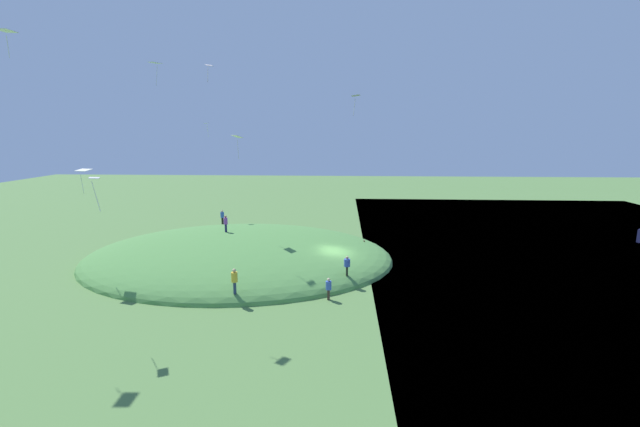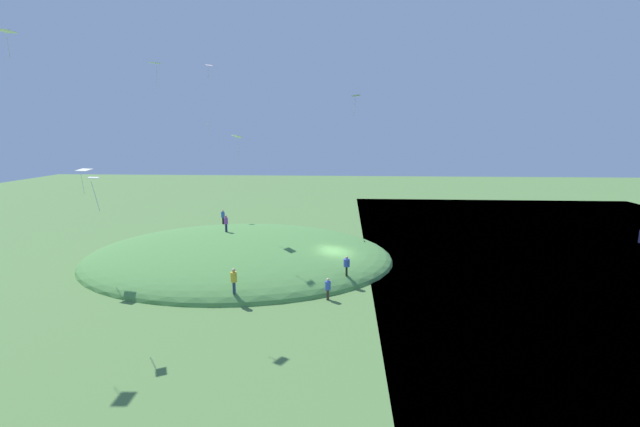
% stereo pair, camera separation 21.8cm
% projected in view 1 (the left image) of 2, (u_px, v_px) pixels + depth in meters
% --- Properties ---
extents(ground_plane, '(160.00, 160.00, 0.00)m').
position_uv_depth(ground_plane, '(336.00, 269.00, 37.66)').
color(ground_plane, '#537C3E').
extents(grass_hill, '(28.98, 23.70, 4.30)m').
position_uv_depth(grass_hill, '(239.00, 258.00, 40.85)').
color(grass_hill, '#4F8841').
rests_on(grass_hill, ground_plane).
extents(person_walking_path, '(0.51, 0.51, 1.67)m').
position_uv_depth(person_walking_path, '(226.00, 222.00, 41.96)').
color(person_walking_path, '#1F244C').
rests_on(person_walking_path, grass_hill).
extents(person_on_hilltop, '(0.48, 0.48, 1.84)m').
position_uv_depth(person_on_hilltop, '(234.00, 278.00, 29.61)').
color(person_on_hilltop, navy).
rests_on(person_on_hilltop, grass_hill).
extents(person_with_child, '(0.56, 0.56, 1.67)m').
position_uv_depth(person_with_child, '(222.00, 215.00, 48.75)').
color(person_with_child, black).
rests_on(person_with_child, grass_hill).
extents(person_near_shore, '(0.52, 0.52, 1.56)m').
position_uv_depth(person_near_shore, '(347.00, 264.00, 33.10)').
color(person_near_shore, black).
rests_on(person_near_shore, grass_hill).
extents(person_watching_kites, '(0.51, 0.51, 1.63)m').
position_uv_depth(person_watching_kites, '(329.00, 286.00, 30.50)').
color(person_watching_kites, '#3E2B23').
rests_on(person_watching_kites, ground_plane).
extents(kite_0, '(0.79, 1.10, 1.51)m').
position_uv_depth(kite_0, '(6.00, 31.00, 24.73)').
color(kite_0, silver).
extents(kite_1, '(0.81, 0.92, 2.04)m').
position_uv_depth(kite_1, '(94.00, 181.00, 24.39)').
color(kite_1, silver).
extents(kite_2, '(0.87, 0.96, 1.54)m').
position_uv_depth(kite_2, '(155.00, 64.00, 27.50)').
color(kite_2, white).
extents(kite_3, '(0.62, 0.82, 1.61)m').
position_uv_depth(kite_3, '(206.00, 124.00, 50.88)').
color(kite_3, white).
extents(kite_4, '(0.74, 0.74, 1.53)m').
position_uv_depth(kite_4, '(209.00, 67.00, 36.71)').
color(kite_4, white).
extents(kite_5, '(0.84, 1.11, 1.80)m').
position_uv_depth(kite_5, '(356.00, 96.00, 37.13)').
color(kite_5, silver).
extents(kite_6, '(1.26, 1.03, 1.99)m').
position_uv_depth(kite_6, '(83.00, 171.00, 32.97)').
color(kite_6, white).
extents(kite_7, '(1.28, 1.31, 2.20)m').
position_uv_depth(kite_7, '(237.00, 138.00, 39.55)').
color(kite_7, white).
extents(mooring_post, '(0.14, 0.14, 1.26)m').
position_uv_depth(mooring_post, '(364.00, 247.00, 42.46)').
color(mooring_post, brown).
rests_on(mooring_post, ground_plane).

